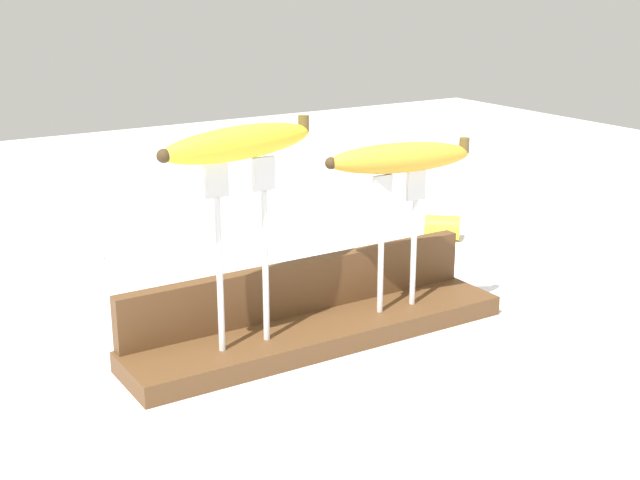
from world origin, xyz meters
name	(u,v)px	position (x,y,z in m)	size (l,w,h in m)	color
ground_plane	(320,341)	(0.00, 0.00, 0.00)	(3.00, 3.00, 0.00)	silver
wooden_board	(320,332)	(0.00, 0.00, 0.01)	(0.47, 0.10, 0.02)	brown
board_backstop	(302,286)	(0.00, 0.04, 0.06)	(0.46, 0.02, 0.06)	brown
fork_stand_left	(242,238)	(-0.10, -0.01, 0.15)	(0.08, 0.01, 0.21)	silver
fork_stand_right	(398,228)	(0.10, -0.01, 0.12)	(0.07, 0.01, 0.17)	silver
banana_raised_left	(239,143)	(-0.10, -0.01, 0.25)	(0.20, 0.08, 0.04)	yellow
banana_raised_right	(400,158)	(0.10, -0.01, 0.21)	(0.18, 0.07, 0.04)	gold
fork_fallen_near	(96,265)	(-0.14, 0.40, 0.00)	(0.07, 0.19, 0.01)	silver
banana_chunk_near	(442,228)	(0.38, 0.24, 0.02)	(0.07, 0.07, 0.04)	yellow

